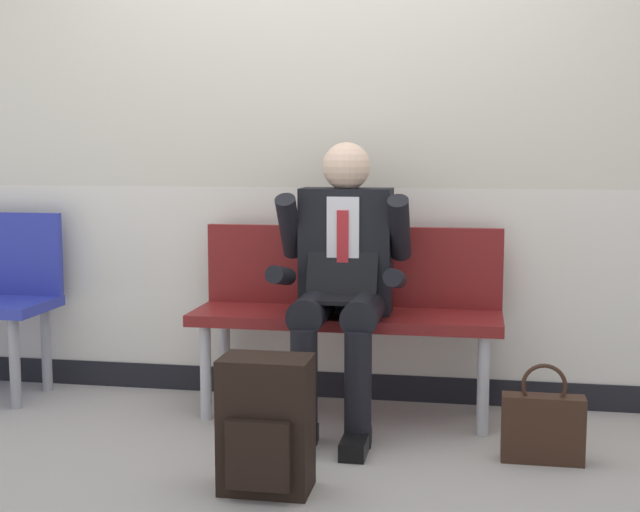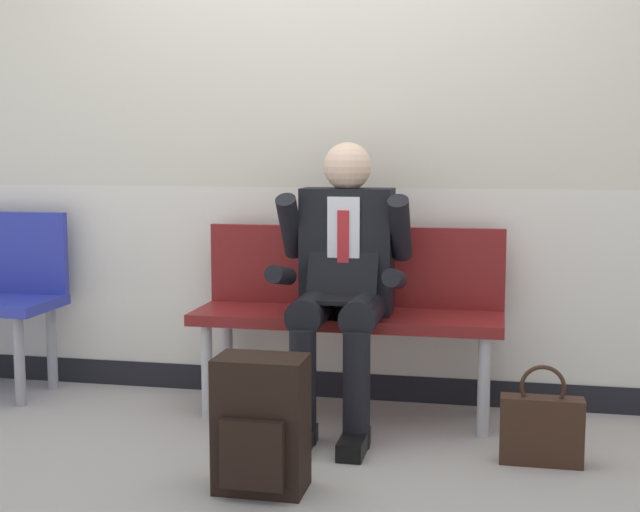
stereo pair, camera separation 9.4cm
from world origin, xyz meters
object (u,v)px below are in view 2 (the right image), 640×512
(person_seated, at_px, (342,277))
(bench_with_person, at_px, (350,302))
(handbag, at_px, (542,428))
(backpack, at_px, (261,426))

(person_seated, bearing_deg, bench_with_person, 90.00)
(bench_with_person, xyz_separation_m, handbag, (0.83, -0.50, -0.37))
(bench_with_person, bearing_deg, handbag, -31.16)
(bench_with_person, relative_size, backpack, 2.86)
(bench_with_person, relative_size, person_seated, 1.12)
(person_seated, distance_m, handbag, 1.02)
(bench_with_person, relative_size, handbag, 3.55)
(person_seated, xyz_separation_m, handbag, (0.83, -0.31, -0.51))
(handbag, bearing_deg, backpack, -154.37)
(backpack, height_order, handbag, backpack)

